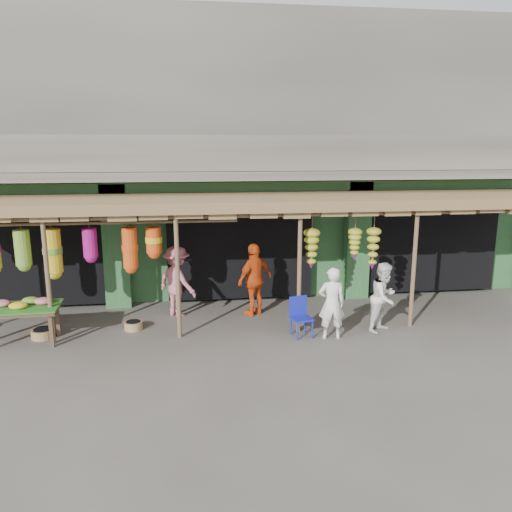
{
  "coord_description": "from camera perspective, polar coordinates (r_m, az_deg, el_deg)",
  "views": [
    {
      "loc": [
        -1.21,
        -10.02,
        3.86
      ],
      "look_at": [
        0.25,
        1.0,
        1.4
      ],
      "focal_mm": 35.0,
      "sensor_mm": 36.0,
      "label": 1
    }
  ],
  "objects": [
    {
      "name": "person_front",
      "position": [
        10.26,
        8.65,
        -5.36
      ],
      "size": [
        0.57,
        0.39,
        1.49
      ],
      "primitive_type": "imported",
      "rotation": [
        0.0,
        0.0,
        3.07
      ],
      "color": "white",
      "rests_on": "ground"
    },
    {
      "name": "person_vendor",
      "position": [
        11.52,
        -0.14,
        -2.7
      ],
      "size": [
        1.05,
        0.92,
        1.7
      ],
      "primitive_type": "imported",
      "rotation": [
        0.0,
        0.0,
        3.78
      ],
      "color": "#E55015",
      "rests_on": "ground"
    },
    {
      "name": "ground",
      "position": [
        10.81,
        -0.62,
        -8.47
      ],
      "size": [
        80.0,
        80.0,
        0.0
      ],
      "primitive_type": "plane",
      "color": "#514C47",
      "rests_on": "ground"
    },
    {
      "name": "blue_chair",
      "position": [
        10.42,
        5.06,
        -6.64
      ],
      "size": [
        0.47,
        0.48,
        0.82
      ],
      "rotation": [
        0.0,
        0.0,
        0.23
      ],
      "color": "#1920A6",
      "rests_on": "ground"
    },
    {
      "name": "awning",
      "position": [
        10.96,
        -2.04,
        5.74
      ],
      "size": [
        14.0,
        2.7,
        2.79
      ],
      "color": "brown",
      "rests_on": "ground"
    },
    {
      "name": "basket_mid",
      "position": [
        11.27,
        -23.14,
        -8.14
      ],
      "size": [
        0.56,
        0.56,
        0.18
      ],
      "primitive_type": "cylinder",
      "rotation": [
        0.0,
        0.0,
        0.2
      ],
      "color": "olive",
      "rests_on": "ground"
    },
    {
      "name": "building",
      "position": [
        14.95,
        -2.95,
        10.55
      ],
      "size": [
        16.4,
        6.8,
        7.0
      ],
      "color": "gray",
      "rests_on": "ground"
    },
    {
      "name": "person_right",
      "position": [
        10.88,
        14.44,
        -4.59
      ],
      "size": [
        0.92,
        0.9,
        1.49
      ],
      "primitive_type": "imported",
      "rotation": [
        0.0,
        0.0,
        0.68
      ],
      "color": "white",
      "rests_on": "ground"
    },
    {
      "name": "basket_right",
      "position": [
        11.14,
        -13.83,
        -7.72
      ],
      "size": [
        0.48,
        0.48,
        0.18
      ],
      "primitive_type": "cylinder",
      "rotation": [
        0.0,
        0.0,
        -0.28
      ],
      "color": "#9B6D48",
      "rests_on": "ground"
    },
    {
      "name": "person_shopper",
      "position": [
        11.6,
        -9.03,
        -2.88
      ],
      "size": [
        1.19,
        1.18,
        1.65
      ],
      "primitive_type": "imported",
      "rotation": [
        0.0,
        0.0,
        2.37
      ],
      "color": "#D26F7F",
      "rests_on": "ground"
    },
    {
      "name": "flower_table",
      "position": [
        10.95,
        -25.24,
        -5.44
      ],
      "size": [
        1.53,
        0.94,
        0.89
      ],
      "rotation": [
        0.0,
        0.0,
        0.04
      ],
      "color": "brown",
      "rests_on": "ground"
    }
  ]
}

